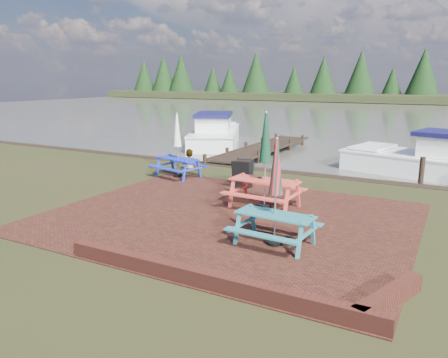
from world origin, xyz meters
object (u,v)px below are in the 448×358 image
at_px(picnic_table_blue, 178,155).
at_px(boat_near, 444,163).
at_px(person, 189,149).
at_px(picnic_table_red, 265,175).
at_px(chalkboard, 243,174).
at_px(boat_jetty, 215,134).
at_px(jetty, 263,148).
at_px(picnic_table_teal, 275,209).

distance_m(picnic_table_blue, boat_near, 9.99).
bearing_deg(person, boat_near, -168.65).
height_order(picnic_table_red, picnic_table_blue, picnic_table_red).
distance_m(chalkboard, boat_jetty, 10.88).
bearing_deg(chalkboard, jetty, 96.80).
xyz_separation_m(jetty, boat_near, (8.10, -1.58, 0.26)).
relative_size(picnic_table_red, jetty, 0.29).
bearing_deg(boat_near, boat_jetty, 88.80).
bearing_deg(picnic_table_teal, boat_near, 78.00).
xyz_separation_m(picnic_table_red, boat_jetty, (-7.63, 10.68, -0.51)).
xyz_separation_m(boat_jetty, boat_near, (11.77, -3.23, -0.03)).
relative_size(picnic_table_teal, boat_near, 0.31).
xyz_separation_m(chalkboard, boat_jetty, (-6.13, 8.98, -0.07)).
relative_size(picnic_table_blue, boat_near, 0.31).
bearing_deg(jetty, boat_near, -11.02).
relative_size(picnic_table_red, boat_near, 0.35).
distance_m(boat_jetty, person, 8.04).
height_order(boat_jetty, person, boat_jetty).
distance_m(picnic_table_blue, person, 1.25).
distance_m(picnic_table_teal, picnic_table_blue, 7.16).
relative_size(picnic_table_teal, picnic_table_red, 0.88).
height_order(picnic_table_red, person, picnic_table_red).
distance_m(jetty, person, 5.84).
distance_m(picnic_table_red, boat_near, 8.54).
relative_size(picnic_table_blue, boat_jetty, 0.31).
bearing_deg(picnic_table_teal, picnic_table_blue, 144.92).
distance_m(chalkboard, person, 3.45).
relative_size(picnic_table_blue, chalkboard, 2.49).
bearing_deg(jetty, picnic_table_red, -66.29).
xyz_separation_m(picnic_table_red, jetty, (-3.97, 9.03, -0.80)).
xyz_separation_m(picnic_table_teal, picnic_table_red, (-1.29, 2.46, 0.11)).
height_order(picnic_table_teal, person, picnic_table_teal).
height_order(chalkboard, person, person).
distance_m(picnic_table_red, jetty, 9.89).
bearing_deg(picnic_table_red, chalkboard, 133.70).
distance_m(jetty, boat_near, 8.26).
bearing_deg(person, picnic_table_blue, 89.10).
bearing_deg(jetty, boat_jetty, 155.75).
height_order(picnic_table_teal, picnic_table_blue, picnic_table_blue).
xyz_separation_m(picnic_table_teal, jetty, (-5.26, 11.49, -0.69)).
xyz_separation_m(picnic_table_teal, person, (-5.85, 5.73, 0.03)).
bearing_deg(picnic_table_red, boat_near, 63.22).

